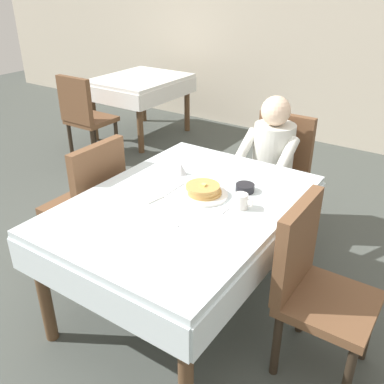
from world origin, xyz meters
TOP-DOWN VIEW (x-y plane):
  - ground_plane at (0.00, 0.00)m, footprint 14.00×14.00m
  - back_wall at (0.00, 3.40)m, footprint 12.00×0.16m
  - dining_table_main at (0.00, 0.00)m, footprint 1.12×1.52m
  - chair_diner at (0.07, 1.17)m, footprint 0.44×0.45m
  - diner_person at (0.07, 1.01)m, footprint 0.40×0.43m
  - chair_left_side at (-0.77, 0.00)m, footprint 0.45×0.44m
  - chair_right_side at (0.77, 0.00)m, footprint 0.45×0.44m
  - plate_breakfast at (0.06, 0.11)m, footprint 0.28×0.28m
  - breakfast_stack at (0.06, 0.11)m, footprint 0.21×0.20m
  - cup_coffee at (0.30, 0.10)m, footprint 0.11×0.08m
  - bowl_butter at (0.23, 0.29)m, footprint 0.11×0.11m
  - syrup_pitcher at (-0.22, 0.28)m, footprint 0.08×0.08m
  - fork_left_of_plate at (-0.13, 0.09)m, footprint 0.01×0.18m
  - knife_right_of_plate at (0.25, 0.09)m, footprint 0.02×0.20m
  - spoon_near_edge at (0.06, -0.24)m, footprint 0.15×0.02m
  - napkin_folded at (-0.21, -0.08)m, footprint 0.19×0.15m
  - background_table_far at (-2.26, 2.29)m, footprint 0.92×1.12m
  - background_chair_empty at (-2.26, 1.34)m, footprint 0.44×0.45m

SIDE VIEW (x-z plane):
  - ground_plane at x=0.00m, z-range 0.00..0.00m
  - chair_diner at x=0.07m, z-range 0.06..0.99m
  - chair_left_side at x=-0.77m, z-range 0.06..0.99m
  - chair_right_side at x=0.77m, z-range 0.06..0.99m
  - background_chair_empty at x=-2.26m, z-range 0.06..0.99m
  - background_table_far at x=-2.26m, z-range 0.25..0.99m
  - dining_table_main at x=0.00m, z-range 0.28..1.02m
  - diner_person at x=0.07m, z-range 0.11..1.23m
  - fork_left_of_plate at x=-0.13m, z-range 0.74..0.74m
  - knife_right_of_plate at x=0.25m, z-range 0.74..0.74m
  - spoon_near_edge at x=0.06m, z-range 0.74..0.74m
  - napkin_folded at x=-0.21m, z-range 0.74..0.75m
  - plate_breakfast at x=0.06m, z-range 0.74..0.76m
  - bowl_butter at x=0.23m, z-range 0.74..0.78m
  - syrup_pitcher at x=-0.22m, z-range 0.74..0.81m
  - breakfast_stack at x=0.06m, z-range 0.75..0.81m
  - cup_coffee at x=0.30m, z-range 0.74..0.83m
  - back_wall at x=0.00m, z-range 0.00..3.20m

